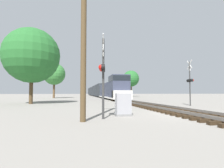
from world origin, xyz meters
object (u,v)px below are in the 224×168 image
Objects in this scene: freight_train at (97,91)px; crossing_signal_far at (190,81)px; tree_far_right at (32,56)px; tree_mid_background at (54,74)px; utility_pole at (84,30)px; relay_cabinet at (123,105)px; crossing_signal_near at (103,70)px; tree_deep_background at (131,79)px.

freight_train is 48.84m from crossing_signal_far.
tree_far_right reaches higher than tree_mid_background.
freight_train is 8.94× the size of tree_mid_background.
tree_far_right is (-5.87, 14.19, 1.52)m from utility_pole.
tree_mid_background is (-8.73, 35.72, 5.39)m from relay_cabinet.
relay_cabinet is at bearing -94.19° from freight_train.
relay_cabinet is (1.34, 1.03, -1.84)m from crossing_signal_near.
utility_pole is (-11.09, -7.96, 1.74)m from crossing_signal_far.
tree_far_right is at bearing 123.28° from relay_cabinet.
utility_pole is 0.91× the size of tree_deep_background.
freight_train is 55.05m from relay_cabinet.
freight_train is at bearing 150.96° from tree_deep_background.
tree_far_right is (-16.96, 6.23, 3.26)m from crossing_signal_far.
crossing_signal_near reaches higher than freight_train.
crossing_signal_near is at bearing -78.63° from tree_mid_background.
tree_far_right is (-8.21, 12.51, 5.19)m from relay_cabinet.
crossing_signal_far is 0.57× the size of utility_pole.
tree_mid_background is 27.27m from tree_deep_background.
utility_pole reaches higher than relay_cabinet.
tree_mid_background reaches higher than relay_cabinet.
tree_deep_background is at bearing 28.28° from tree_mid_background.
crossing_signal_far is (10.09, 7.31, 0.09)m from crossing_signal_near.
freight_train is 8.63× the size of tree_deep_background.
utility_pole is 37.98m from tree_mid_background.
utility_pole is at bearing 130.54° from crossing_signal_far.
crossing_signal_far is at bearing 35.68° from utility_pole.
tree_deep_background reaches higher than tree_mid_background.
crossing_signal_near is 12.46m from crossing_signal_far.
tree_deep_background is (24.02, 12.92, 0.23)m from tree_mid_background.
tree_deep_background is (17.63, 50.32, 1.95)m from utility_pole.
freight_train is 9.45× the size of utility_pole.
tree_deep_background is at bearing 170.70° from crossing_signal_near.
utility_pole is (-1.00, -0.65, 1.83)m from crossing_signal_near.
tree_deep_background reaches higher than freight_train.
crossing_signal_far is 0.52× the size of tree_deep_background.
relay_cabinet is at bearing -76.27° from tree_mid_background.
tree_mid_background reaches higher than crossing_signal_far.
tree_far_right is at bearing -123.04° from tree_deep_background.
freight_train is at bearing 85.81° from relay_cabinet.
tree_far_right is 1.04× the size of tree_mid_background.
utility_pole is at bearing -47.59° from crossing_signal_near.
crossing_signal_near is 3.31× the size of relay_cabinet.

